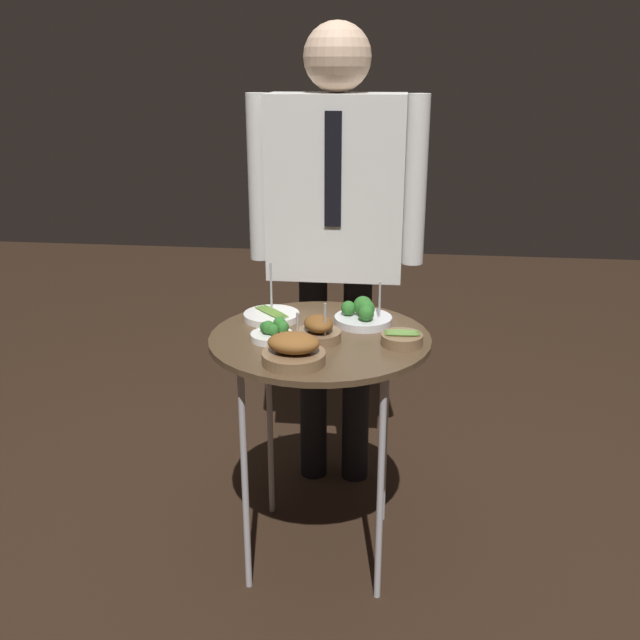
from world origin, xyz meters
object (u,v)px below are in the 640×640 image
(bowl_broccoli_center, at_px, (273,332))
(bowl_broccoli_front_center, at_px, (363,315))
(bowl_roast_far_rim, at_px, (294,351))
(waiter_figure, at_px, (336,210))
(bowl_roast_back_left, at_px, (320,330))
(bowl_asparagus_mid_left, at_px, (402,339))
(serving_cart, at_px, (320,354))
(bowl_asparagus_mid_right, at_px, (272,315))

(bowl_broccoli_center, xyz_separation_m, bowl_broccoli_front_center, (0.25, 0.16, 0.01))
(bowl_roast_far_rim, height_order, waiter_figure, waiter_figure)
(bowl_roast_back_left, distance_m, waiter_figure, 0.56)
(bowl_asparagus_mid_left, height_order, bowl_broccoli_front_center, bowl_broccoli_front_center)
(bowl_roast_back_left, xyz_separation_m, waiter_figure, (-0.00, 0.50, 0.25))
(serving_cart, distance_m, bowl_roast_back_left, 0.10)
(bowl_asparagus_mid_left, xyz_separation_m, bowl_broccoli_front_center, (-0.12, 0.16, 0.01))
(bowl_roast_back_left, relative_size, bowl_broccoli_front_center, 0.74)
(bowl_asparagus_mid_right, bearing_deg, serving_cart, -37.32)
(bowl_asparagus_mid_right, relative_size, bowl_broccoli_center, 1.41)
(bowl_roast_far_rim, height_order, bowl_broccoli_front_center, bowl_broccoli_front_center)
(bowl_roast_far_rim, xyz_separation_m, bowl_broccoli_front_center, (0.16, 0.33, -0.01))
(bowl_asparagus_mid_right, xyz_separation_m, bowl_roast_back_left, (0.17, -0.17, 0.02))
(bowl_roast_far_rim, relative_size, bowl_broccoli_front_center, 0.97)
(bowl_roast_far_rim, bearing_deg, serving_cart, 77.74)
(bowl_asparagus_mid_left, height_order, waiter_figure, waiter_figure)
(bowl_broccoli_front_center, bearing_deg, bowl_asparagus_mid_left, -52.55)
(bowl_broccoli_front_center, bearing_deg, bowl_broccoli_center, -146.88)
(bowl_broccoli_center, distance_m, bowl_roast_far_rim, 0.19)
(bowl_asparagus_mid_right, height_order, bowl_broccoli_center, bowl_asparagus_mid_right)
(bowl_asparagus_mid_right, height_order, bowl_asparagus_mid_left, bowl_asparagus_mid_right)
(bowl_asparagus_mid_left, bearing_deg, bowl_asparagus_mid_right, 157.66)
(bowl_roast_back_left, xyz_separation_m, bowl_asparagus_mid_left, (0.24, -0.00, -0.01))
(bowl_asparagus_mid_right, xyz_separation_m, bowl_asparagus_mid_left, (0.41, -0.17, 0.00))
(serving_cart, xyz_separation_m, waiter_figure, (-0.00, 0.47, 0.34))
(bowl_roast_far_rim, xyz_separation_m, bowl_asparagus_mid_left, (0.29, 0.17, -0.02))
(bowl_roast_back_left, xyz_separation_m, bowl_broccoli_center, (-0.14, -0.01, -0.01))
(bowl_asparagus_mid_right, xyz_separation_m, bowl_broccoli_center, (0.04, -0.17, 0.01))
(bowl_roast_back_left, height_order, waiter_figure, waiter_figure)
(bowl_asparagus_mid_left, xyz_separation_m, waiter_figure, (-0.24, 0.51, 0.27))
(bowl_broccoli_center, height_order, bowl_broccoli_front_center, bowl_broccoli_front_center)
(bowl_broccoli_center, bearing_deg, bowl_roast_back_left, 2.47)
(bowl_asparagus_mid_right, height_order, waiter_figure, waiter_figure)
(bowl_broccoli_center, height_order, waiter_figure, waiter_figure)
(serving_cart, xyz_separation_m, bowl_broccoli_center, (-0.13, -0.04, 0.08))
(bowl_roast_back_left, bearing_deg, bowl_asparagus_mid_left, -0.43)
(bowl_roast_back_left, relative_size, waiter_figure, 0.08)
(serving_cart, relative_size, bowl_asparagus_mid_right, 4.32)
(bowl_broccoli_center, relative_size, bowl_asparagus_mid_left, 1.03)
(bowl_broccoli_center, bearing_deg, bowl_roast_far_rim, -62.47)
(serving_cart, relative_size, bowl_broccoli_center, 6.09)
(serving_cart, height_order, bowl_roast_far_rim, bowl_roast_far_rim)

